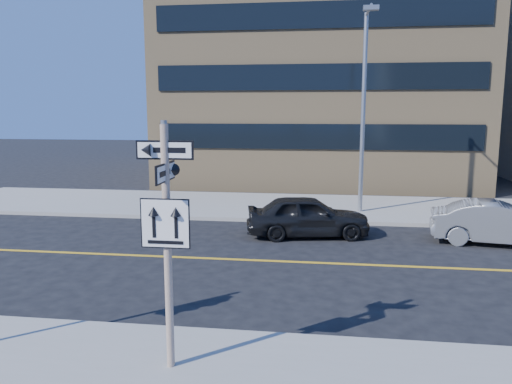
# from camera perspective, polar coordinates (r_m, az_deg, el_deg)

# --- Properties ---
(ground) EXTENTS (120.00, 120.00, 0.00)m
(ground) POSITION_cam_1_polar(r_m,az_deg,el_deg) (11.16, -5.71, -13.71)
(ground) COLOR black
(ground) RESTS_ON ground
(sign_pole) EXTENTS (0.92, 0.92, 4.06)m
(sign_pole) POSITION_cam_1_polar(r_m,az_deg,el_deg) (8.08, -10.15, -4.59)
(sign_pole) COLOR silver
(sign_pole) RESTS_ON near_sidewalk
(parked_car_a) EXTENTS (2.41, 4.47, 1.44)m
(parked_car_a) POSITION_cam_1_polar(r_m,az_deg,el_deg) (17.43, 5.93, -2.73)
(parked_car_a) COLOR black
(parked_car_a) RESTS_ON ground
(parked_car_b) EXTENTS (2.15, 4.43, 1.40)m
(parked_car_b) POSITION_cam_1_polar(r_m,az_deg,el_deg) (18.15, 26.01, -3.24)
(parked_car_b) COLOR slate
(parked_car_b) RESTS_ON ground
(streetlight_a) EXTENTS (0.55, 2.25, 8.00)m
(streetlight_a) POSITION_cam_1_polar(r_m,az_deg,el_deg) (20.79, 12.25, 10.25)
(streetlight_a) COLOR gray
(streetlight_a) RESTS_ON far_sidewalk
(building_brick) EXTENTS (18.00, 18.00, 18.00)m
(building_brick) POSITION_cam_1_polar(r_m,az_deg,el_deg) (35.28, 7.30, 16.86)
(building_brick) COLOR tan
(building_brick) RESTS_ON ground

